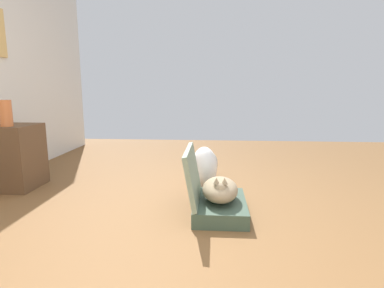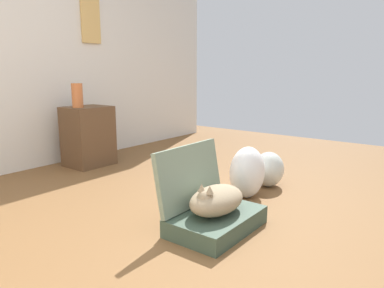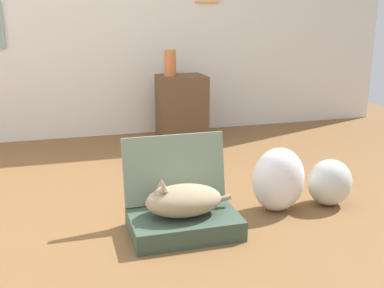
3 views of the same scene
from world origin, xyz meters
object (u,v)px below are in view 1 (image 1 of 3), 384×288
object	(u,v)px
suitcase_base	(220,207)
side_table	(17,157)
plastic_bag_clear	(206,164)
cat	(220,189)
plastic_bag_white	(204,167)
vase_tall	(6,113)

from	to	relation	value
suitcase_base	side_table	world-z (taller)	side_table
side_table	suitcase_base	bearing A→B (deg)	-104.53
plastic_bag_clear	side_table	world-z (taller)	side_table
suitcase_base	cat	distance (m)	0.15
cat	side_table	world-z (taller)	side_table
plastic_bag_white	plastic_bag_clear	bearing A→B (deg)	-1.68
plastic_bag_clear	vase_tall	xyz separation A→B (m)	(-0.62, 1.86, 0.60)
suitcase_base	side_table	distance (m)	2.09
cat	plastic_bag_white	xyz separation A→B (m)	(0.67, 0.15, 0.00)
suitcase_base	vase_tall	xyz separation A→B (m)	(0.41, 2.00, 0.70)
vase_tall	plastic_bag_clear	bearing A→B (deg)	-71.60
plastic_bag_clear	plastic_bag_white	bearing A→B (deg)	178.32
plastic_bag_white	vase_tall	bearing A→B (deg)	97.76
side_table	vase_tall	xyz separation A→B (m)	(-0.11, -0.01, 0.44)
cat	side_table	xyz separation A→B (m)	(0.53, 2.01, 0.11)
side_table	vase_tall	bearing A→B (deg)	-173.79
suitcase_base	plastic_bag_white	world-z (taller)	plastic_bag_white
plastic_bag_white	vase_tall	world-z (taller)	vase_tall
plastic_bag_white	plastic_bag_clear	xyz separation A→B (m)	(0.37, -0.01, -0.05)
cat	vase_tall	size ratio (longest dim) A/B	2.10
vase_tall	plastic_bag_white	bearing A→B (deg)	-82.24
plastic_bag_white	plastic_bag_clear	size ratio (longest dim) A/B	1.34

